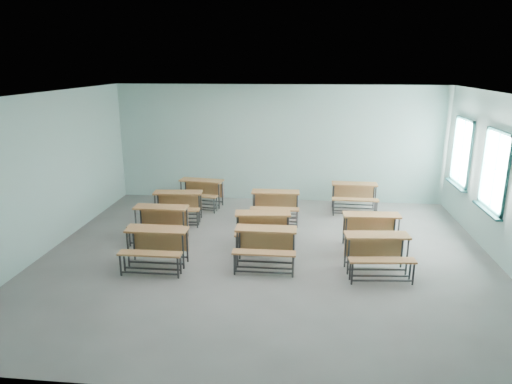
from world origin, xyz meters
TOP-DOWN VIEW (x-y plane):
  - room at (0.08, 0.03)m, footprint 9.04×8.04m
  - desk_unit_r0c0 at (-2.04, -0.68)m, footprint 1.17×0.79m
  - desk_unit_r0c1 at (0.02, -0.42)m, footprint 1.17×0.79m
  - desk_unit_r0c2 at (2.09, -0.54)m, footprint 1.23×0.89m
  - desk_unit_r1c0 at (-2.38, 0.67)m, footprint 1.17×0.78m
  - desk_unit_r1c1 at (-0.11, 0.50)m, footprint 1.24×0.89m
  - desk_unit_r1c2 at (2.14, 0.63)m, footprint 1.21×0.84m
  - desk_unit_r2c0 at (-2.32, 1.87)m, footprint 1.23×0.89m
  - desk_unit_r2c1 at (0.04, 2.17)m, footprint 1.18×0.81m
  - desk_unit_r3c0 at (-2.03, 3.09)m, footprint 1.26×0.93m
  - desk_unit_r3c2 at (2.04, 3.15)m, footprint 1.18×0.80m

SIDE VIEW (x-z plane):
  - desk_unit_r0c0 at x=-2.04m, z-range 0.13..0.85m
  - desk_unit_r0c1 at x=0.02m, z-range 0.13..0.85m
  - desk_unit_r0c2 at x=2.09m, z-range 0.13..0.85m
  - desk_unit_r1c0 at x=-2.38m, z-range 0.13..0.85m
  - desk_unit_r1c1 at x=-0.11m, z-range 0.13..0.85m
  - desk_unit_r1c2 at x=2.14m, z-range 0.13..0.85m
  - desk_unit_r2c0 at x=-2.32m, z-range 0.13..0.85m
  - desk_unit_r2c1 at x=0.04m, z-range 0.13..0.85m
  - desk_unit_r3c0 at x=-2.03m, z-range 0.13..0.85m
  - desk_unit_r3c2 at x=2.04m, z-range 0.13..0.85m
  - room at x=0.08m, z-range -0.02..3.22m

